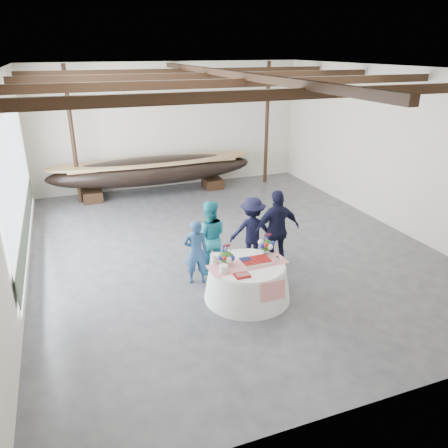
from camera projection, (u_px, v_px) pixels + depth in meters
name	position (u px, v px, depth m)	size (l,w,h in m)	color
floor	(229.00, 245.00, 11.75)	(10.00, 12.00, 0.01)	#3D3D42
wall_back	(171.00, 126.00, 16.12)	(10.00, 0.02, 4.50)	silver
wall_front	(395.00, 270.00, 5.70)	(10.00, 0.02, 4.50)	silver
wall_left	(10.00, 184.00, 9.28)	(0.02, 12.00, 4.50)	silver
wall_right	(391.00, 149.00, 12.53)	(0.02, 12.00, 4.50)	silver
ceiling	(230.00, 68.00, 10.06)	(10.00, 12.00, 0.01)	white
pavilion_structure	(217.00, 88.00, 11.00)	(9.80, 11.76, 4.50)	black
open_bay	(19.00, 189.00, 10.33)	(0.03, 7.00, 3.20)	silver
longboat_display	(154.00, 170.00, 15.56)	(7.34, 1.47, 1.38)	black
banquet_table	(247.00, 281.00, 9.17)	(1.82, 1.82, 0.78)	white
tabletop_items	(245.00, 255.00, 9.10)	(1.70, 1.02, 0.40)	red
guest_woman_blue	(196.00, 252.00, 9.64)	(0.55, 0.36, 1.51)	navy
guest_woman_teal	(209.00, 237.00, 10.06)	(0.86, 0.67, 1.77)	teal
guest_man_left	(252.00, 231.00, 10.52)	(1.09, 0.63, 1.68)	black
guest_man_right	(277.00, 230.00, 10.25)	(1.14, 0.47, 1.94)	black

